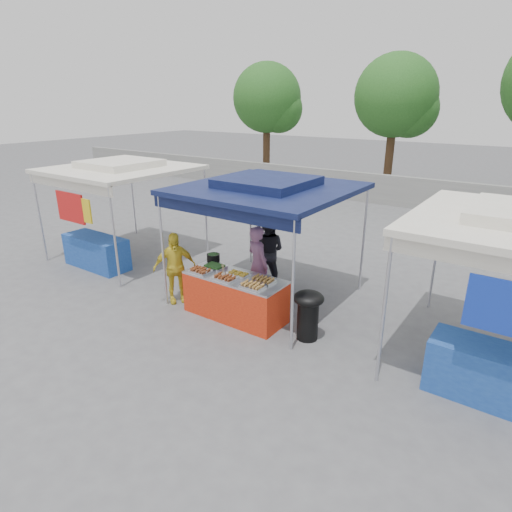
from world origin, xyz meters
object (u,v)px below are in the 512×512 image
Objects in this scene: vendor_table at (235,296)px; cooking_pot at (213,258)px; customer_person at (175,268)px; vendor_woman at (258,265)px; helper_man at (267,251)px; wok_burner at (308,311)px.

cooking_pot reaches higher than vendor_table.
customer_person reaches higher than vendor_table.
helper_man is (-0.33, 0.85, -0.01)m from vendor_woman.
customer_person reaches higher than wok_burner.
vendor_table is 1.48m from customer_person.
vendor_woman is 0.91m from helper_man.
cooking_pot is at bearing 48.24° from vendor_woman.
wok_burner is at bearing 122.51° from helper_man.
vendor_table is at bearing 171.25° from wok_burner.
vendor_woman is at bearing 144.39° from wok_burner.
helper_man reaches higher than customer_person.
cooking_pot is 2.45m from wok_burner.
vendor_woman is 1.72m from customer_person.
helper_man reaches higher than wok_burner.
vendor_table is at bearing 83.49° from helper_man.
customer_person is at bearing -173.18° from vendor_table.
cooking_pot reaches higher than wok_burner.
vendor_woman reaches higher than helper_man.
cooking_pot is 0.18× the size of customer_person.
customer_person is at bearing -136.54° from cooking_pot.
cooking_pot is at bearing -12.75° from customer_person.
wok_burner is 3.00m from customer_person.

